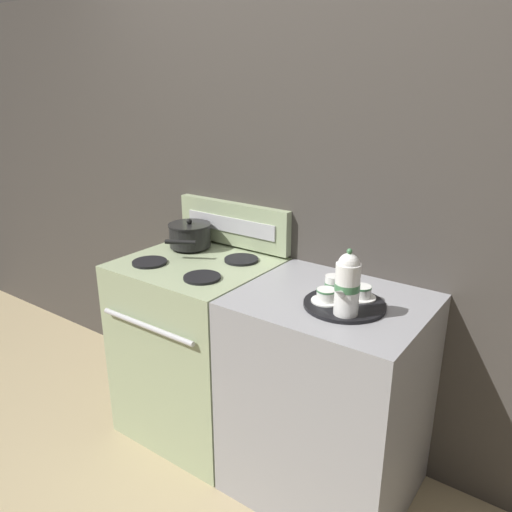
{
  "coord_description": "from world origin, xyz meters",
  "views": [
    {
      "loc": [
        1.15,
        -1.64,
        1.72
      ],
      "look_at": [
        -0.06,
        0.05,
        0.99
      ],
      "focal_mm": 35.0,
      "sensor_mm": 36.0,
      "label": 1
    }
  ],
  "objects": [
    {
      "name": "control_panel",
      "position": [
        -0.38,
        0.29,
        1.03
      ],
      "size": [
        0.67,
        0.05,
        0.22
      ],
      "color": "#9EAD84",
      "rests_on": "stove"
    },
    {
      "name": "saucepan",
      "position": [
        -0.54,
        0.14,
        0.98
      ],
      "size": [
        0.27,
        0.31,
        0.14
      ],
      "color": "black",
      "rests_on": "stove"
    },
    {
      "name": "ground_plane",
      "position": [
        0.0,
        0.0,
        0.0
      ],
      "size": [
        6.0,
        6.0,
        0.0
      ],
      "primitive_type": "plane",
      "color": "tan"
    },
    {
      "name": "stove",
      "position": [
        -0.38,
        -0.0,
        0.46
      ],
      "size": [
        0.68,
        0.65,
        0.92
      ],
      "color": "#9EAD84",
      "rests_on": "ground"
    },
    {
      "name": "side_counter",
      "position": [
        0.35,
        0.0,
        0.46
      ],
      "size": [
        0.74,
        0.62,
        0.91
      ],
      "color": "#939399",
      "rests_on": "ground"
    },
    {
      "name": "creamer_jug",
      "position": [
        0.33,
        0.03,
        0.96
      ],
      "size": [
        0.06,
        0.06,
        0.07
      ],
      "color": "white",
      "rests_on": "serving_tray"
    },
    {
      "name": "wall_back",
      "position": [
        0.0,
        0.34,
        1.1
      ],
      "size": [
        6.0,
        0.05,
        2.2
      ],
      "color": "#423D38",
      "rests_on": "ground"
    },
    {
      "name": "teacup_left",
      "position": [
        0.35,
        -0.07,
        0.95
      ],
      "size": [
        0.12,
        0.12,
        0.05
      ],
      "color": "white",
      "rests_on": "serving_tray"
    },
    {
      "name": "teapot",
      "position": [
        0.46,
        -0.12,
        1.04
      ],
      "size": [
        0.09,
        0.15,
        0.25
      ],
      "color": "white",
      "rests_on": "serving_tray"
    },
    {
      "name": "serving_tray",
      "position": [
        0.42,
        -0.04,
        0.92
      ],
      "size": [
        0.31,
        0.31,
        0.01
      ],
      "color": "black",
      "rests_on": "side_counter"
    },
    {
      "name": "teacup_right",
      "position": [
        0.45,
        0.04,
        0.95
      ],
      "size": [
        0.12,
        0.12,
        0.05
      ],
      "color": "white",
      "rests_on": "serving_tray"
    }
  ]
}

